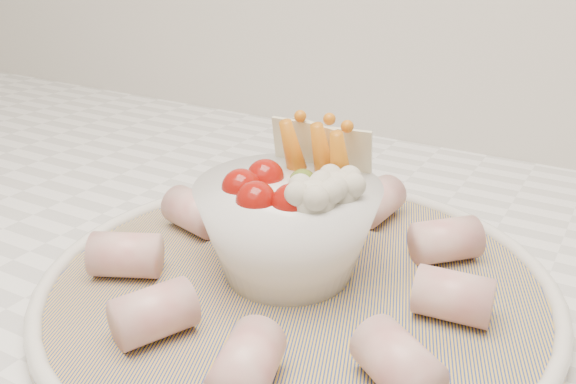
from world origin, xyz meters
The scene contains 3 objects.
serving_platter centered at (0.01, 1.36, 0.93)m, with size 0.49×0.49×0.02m.
veggie_bowl centered at (0.00, 1.37, 0.98)m, with size 0.14×0.14×0.11m.
cured_meat_rolls centered at (0.01, 1.36, 0.95)m, with size 0.29×0.30×0.03m.
Camera 1 is at (0.21, 1.00, 1.19)m, focal length 40.00 mm.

